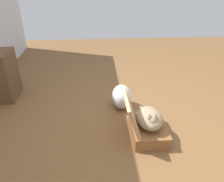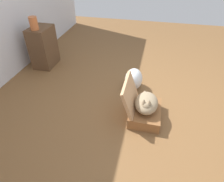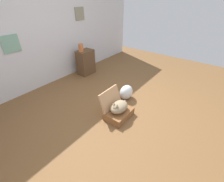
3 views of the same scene
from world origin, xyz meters
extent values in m
plane|color=brown|center=(0.00, 0.00, 0.00)|extent=(7.68, 7.68, 0.00)
cube|color=brown|center=(-0.19, -0.05, 0.07)|extent=(0.52, 0.38, 0.14)
cube|color=tan|center=(-0.19, 0.16, 0.33)|extent=(0.52, 0.16, 0.37)
ellipsoid|color=#998466|center=(-0.19, -0.05, 0.24)|extent=(0.39, 0.28, 0.19)
sphere|color=#998466|center=(-0.30, -0.05, 0.28)|extent=(0.11, 0.11, 0.11)
cone|color=#998466|center=(-0.30, -0.08, 0.35)|extent=(0.05, 0.05, 0.05)
cone|color=#998466|center=(-0.30, -0.02, 0.35)|extent=(0.05, 0.05, 0.05)
cylinder|color=#998466|center=(-0.01, -0.01, 0.19)|extent=(0.20, 0.03, 0.07)
ellipsoid|color=silver|center=(0.42, 0.19, 0.16)|extent=(0.35, 0.26, 0.32)
cube|color=brown|center=(0.81, 1.85, 0.35)|extent=(0.46, 0.32, 0.70)
cylinder|color=#CC6B38|center=(0.69, 1.86, 0.80)|extent=(0.13, 0.13, 0.20)
camera|label=1|loc=(-2.10, 0.50, 1.65)|focal=35.00mm
camera|label=2|loc=(-2.10, -0.05, 1.80)|focal=31.79mm
camera|label=3|loc=(-2.10, -1.36, 2.02)|focal=25.01mm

